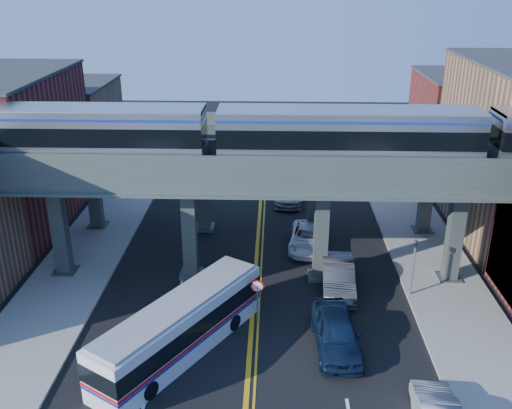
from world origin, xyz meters
The scene contains 16 objects.
ground centered at (0.00, 0.00, 0.00)m, with size 120.00×120.00×0.00m, color black.
sidewalk_west centered at (-11.50, 10.00, 0.08)m, with size 5.00×70.00×0.16m, color gray.
sidewalk_east centered at (11.50, 10.00, 0.08)m, with size 5.00×70.00×0.16m, color gray.
building_west_b centered at (-18.50, 16.00, 5.50)m, with size 8.00×14.00×11.00m, color maroon.
building_west_c centered at (-18.50, 29.00, 4.00)m, with size 8.00×10.00×8.00m, color #966D4D.
building_east_c centered at (18.50, 29.00, 4.50)m, with size 8.00×10.00×9.00m, color maroon.
elevated_viaduct_near centered at (0.00, 8.00, 6.47)m, with size 52.00×3.60×7.40m.
elevated_viaduct_far centered at (0.00, 15.00, 6.47)m, with size 52.00×3.60×7.40m.
transit_train centered at (5.26, 8.00, 9.21)m, with size 45.68×2.86×3.33m.
stop_sign centered at (0.30, 3.00, 1.76)m, with size 0.76×0.09×2.63m.
traffic_signal centered at (9.20, 6.00, 2.30)m, with size 0.15×0.18×4.10m.
transit_bus centered at (-3.42, 0.30, 1.41)m, with size 7.66×10.32×2.75m.
car_lane_a centered at (4.36, 0.87, 0.93)m, with size 2.19×5.44×1.85m, color #0E1C33.
car_lane_b centered at (5.00, 6.59, 0.88)m, with size 1.86×5.33×1.76m, color #323134.
car_lane_c centered at (3.48, 12.24, 0.72)m, with size 2.39×5.19×1.44m, color white.
car_lane_d centered at (2.42, 20.91, 0.80)m, with size 2.24×5.52×1.60m, color #A9A9AE.
Camera 1 is at (1.14, -23.33, 17.75)m, focal length 40.00 mm.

